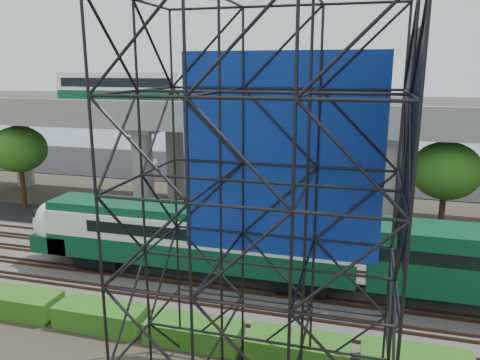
% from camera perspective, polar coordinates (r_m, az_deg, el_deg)
% --- Properties ---
extents(ground, '(140.00, 140.00, 0.00)m').
position_cam_1_polar(ground, '(27.62, -4.32, -14.07)').
color(ground, '#474233').
rests_on(ground, ground).
extents(ballast_bed, '(90.00, 12.00, 0.20)m').
position_cam_1_polar(ballast_bed, '(29.26, -2.98, -12.17)').
color(ballast_bed, slate).
rests_on(ballast_bed, ground).
extents(service_road, '(90.00, 5.00, 0.08)m').
position_cam_1_polar(service_road, '(36.81, 1.20, -6.72)').
color(service_road, black).
rests_on(service_road, ground).
extents(parking_lot, '(90.00, 18.00, 0.08)m').
position_cam_1_polar(parking_lot, '(59.00, 6.82, 0.96)').
color(parking_lot, black).
rests_on(parking_lot, ground).
extents(harbor_water, '(140.00, 40.00, 0.03)m').
position_cam_1_polar(harbor_water, '(80.46, 9.21, 4.22)').
color(harbor_water, '#41526B').
rests_on(harbor_water, ground).
extents(rail_tracks, '(90.00, 9.52, 0.16)m').
position_cam_1_polar(rail_tracks, '(29.18, -2.99, -11.85)').
color(rail_tracks, '#472D1E').
rests_on(rail_tracks, ballast_bed).
extents(commuter_train, '(29.30, 3.06, 4.30)m').
position_cam_1_polar(commuter_train, '(27.91, -1.23, -7.25)').
color(commuter_train, black).
rests_on(commuter_train, rail_tracks).
extents(overpass, '(80.00, 12.00, 12.40)m').
position_cam_1_polar(overpass, '(40.37, 1.83, 7.03)').
color(overpass, '#9E9B93').
rests_on(overpass, ground).
extents(scaffold_tower, '(9.36, 6.36, 15.00)m').
position_cam_1_polar(scaffold_tower, '(16.26, 2.77, -5.52)').
color(scaffold_tower, black).
rests_on(scaffold_tower, ground).
extents(hedge_strip, '(34.60, 1.80, 1.20)m').
position_cam_1_polar(hedge_strip, '(23.53, -5.61, -17.82)').
color(hedge_strip, '#2A5C15').
rests_on(hedge_strip, ground).
extents(trees, '(40.94, 16.94, 7.69)m').
position_cam_1_polar(trees, '(41.91, -3.05, 3.61)').
color(trees, '#382314').
rests_on(trees, ground).
extents(suv, '(6.15, 4.31, 1.56)m').
position_cam_1_polar(suv, '(38.03, -8.49, -4.89)').
color(suv, black).
rests_on(suv, service_road).
extents(parked_cars, '(36.51, 9.41, 1.32)m').
position_cam_1_polar(parked_cars, '(58.55, 6.61, 1.51)').
color(parked_cars, white).
rests_on(parked_cars, parking_lot).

